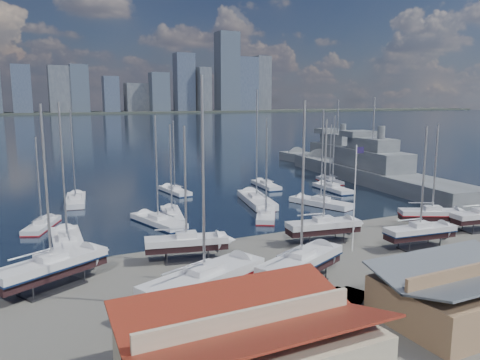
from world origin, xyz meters
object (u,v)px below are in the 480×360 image
flagpole (355,191)px  naval_ship_east (371,174)px  sailboat_cradle_0 (52,266)px  naval_ship_west (336,161)px  car_a (245,313)px

flagpole → naval_ship_east: bearing=46.2°
sailboat_cradle_0 → naval_ship_east: bearing=-2.1°
naval_ship_east → naval_ship_west: bearing=-10.8°
naval_ship_west → flagpole: (-37.59, -51.93, 4.98)m
sailboat_cradle_0 → naval_ship_east: naval_ship_east is taller
naval_ship_west → car_a: (-55.55, -61.43, -0.99)m
naval_ship_west → car_a: size_ratio=10.38×
naval_ship_east → naval_ship_west: (6.09, 19.10, -0.01)m
naval_ship_west → flagpole: 64.30m
sailboat_cradle_0 → flagpole: size_ratio=1.37×
naval_ship_east → car_a: naval_ship_east is taller
sailboat_cradle_0 → car_a: bearing=-73.8°
car_a → naval_ship_west: bearing=65.8°
sailboat_cradle_0 → naval_ship_east: (61.71, 29.65, -0.39)m
naval_ship_east → naval_ship_west: 20.05m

